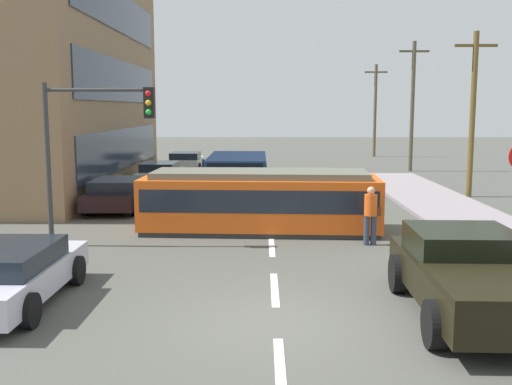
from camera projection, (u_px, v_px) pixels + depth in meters
ground_plane at (270, 220)px, 20.76m from camera, size 120.00×120.00×0.00m
lane_stripe_0 at (280, 370)px, 8.88m from camera, size 0.16×2.40×0.01m
lane_stripe_1 at (275, 289)px, 12.84m from camera, size 0.16×2.40×0.01m
lane_stripe_2 at (272, 246)px, 16.80m from camera, size 0.16×2.40×0.01m
lane_stripe_3 at (269, 201)px, 24.92m from camera, size 0.16×2.40×0.01m
lane_stripe_4 at (267, 183)px, 30.86m from camera, size 0.16×2.40×0.01m
streetcar_tram at (260, 200)px, 18.85m from camera, size 7.49×2.88×1.91m
city_bus at (238, 172)px, 26.73m from camera, size 2.57×5.83×1.75m
pedestrian_crossing at (371, 212)px, 16.88m from camera, size 0.51×0.36×1.67m
pickup_truck_parked at (469, 275)px, 11.07m from camera, size 2.38×5.05×1.55m
parked_sedan_near at (11, 274)px, 11.79m from camera, size 1.96×4.42×1.19m
parked_sedan_mid at (118, 193)px, 22.87m from camera, size 2.14×4.49×1.19m
parked_sedan_far at (161, 174)px, 29.78m from camera, size 2.07×4.25×1.19m
parked_sedan_furthest at (186, 161)px, 36.65m from camera, size 2.07×4.11×1.19m
traffic_light_mast at (92, 131)px, 16.47m from camera, size 3.06×0.33×4.54m
utility_pole_mid at (473, 111)px, 25.75m from camera, size 1.80×0.24×7.07m
utility_pole_far at (412, 104)px, 36.41m from camera, size 1.80×0.24×7.83m
utility_pole_distant at (375, 109)px, 47.48m from camera, size 1.80×0.24×7.25m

